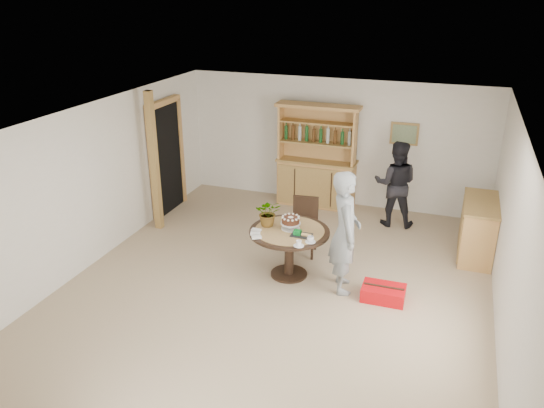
{
  "coord_description": "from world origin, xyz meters",
  "views": [
    {
      "loc": [
        2.2,
        -6.42,
        4.12
      ],
      "look_at": [
        -0.28,
        0.56,
        1.05
      ],
      "focal_mm": 35.0,
      "sensor_mm": 36.0,
      "label": 1
    }
  ],
  "objects_px": {
    "dining_table": "(289,239)",
    "dining_chair": "(304,222)",
    "teen_boy": "(345,232)",
    "red_suitcase": "(383,293)",
    "hutch": "(317,172)",
    "sideboard": "(478,229)",
    "adult_person": "(395,184)"
  },
  "relations": [
    {
      "from": "dining_chair",
      "to": "red_suitcase",
      "type": "distance_m",
      "value": 1.85
    },
    {
      "from": "sideboard",
      "to": "teen_boy",
      "type": "height_order",
      "value": "teen_boy"
    },
    {
      "from": "red_suitcase",
      "to": "sideboard",
      "type": "bearing_deg",
      "value": 55.97
    },
    {
      "from": "adult_person",
      "to": "dining_chair",
      "type": "bearing_deg",
      "value": 46.95
    },
    {
      "from": "sideboard",
      "to": "adult_person",
      "type": "xyz_separation_m",
      "value": [
        -1.45,
        0.78,
        0.32
      ]
    },
    {
      "from": "sideboard",
      "to": "red_suitcase",
      "type": "relative_size",
      "value": 2.08
    },
    {
      "from": "teen_boy",
      "to": "adult_person",
      "type": "height_order",
      "value": "teen_boy"
    },
    {
      "from": "dining_chair",
      "to": "teen_boy",
      "type": "bearing_deg",
      "value": -53.91
    },
    {
      "from": "adult_person",
      "to": "teen_boy",
      "type": "bearing_deg",
      "value": 76.23
    },
    {
      "from": "sideboard",
      "to": "adult_person",
      "type": "relative_size",
      "value": 0.79
    },
    {
      "from": "dining_table",
      "to": "red_suitcase",
      "type": "height_order",
      "value": "dining_table"
    },
    {
      "from": "hutch",
      "to": "dining_table",
      "type": "xyz_separation_m",
      "value": [
        0.36,
        -2.88,
        -0.08
      ]
    },
    {
      "from": "teen_boy",
      "to": "red_suitcase",
      "type": "relative_size",
      "value": 2.99
    },
    {
      "from": "sideboard",
      "to": "hutch",
      "type": "bearing_deg",
      "value": 157.79
    },
    {
      "from": "dining_chair",
      "to": "adult_person",
      "type": "height_order",
      "value": "adult_person"
    },
    {
      "from": "hutch",
      "to": "sideboard",
      "type": "distance_m",
      "value": 3.29
    },
    {
      "from": "dining_chair",
      "to": "red_suitcase",
      "type": "xyz_separation_m",
      "value": [
        1.48,
        -1.03,
        -0.43
      ]
    },
    {
      "from": "dining_table",
      "to": "teen_boy",
      "type": "height_order",
      "value": "teen_boy"
    },
    {
      "from": "sideboard",
      "to": "dining_table",
      "type": "bearing_deg",
      "value": -148.46
    },
    {
      "from": "dining_table",
      "to": "dining_chair",
      "type": "relative_size",
      "value": 1.27
    },
    {
      "from": "sideboard",
      "to": "red_suitcase",
      "type": "xyz_separation_m",
      "value": [
        -1.21,
        -1.85,
        -0.37
      ]
    },
    {
      "from": "sideboard",
      "to": "dining_chair",
      "type": "relative_size",
      "value": 1.33
    },
    {
      "from": "teen_boy",
      "to": "adult_person",
      "type": "xyz_separation_m",
      "value": [
        0.38,
        2.52,
        -0.11
      ]
    },
    {
      "from": "dining_chair",
      "to": "hutch",
      "type": "bearing_deg",
      "value": 93.06
    },
    {
      "from": "teen_boy",
      "to": "red_suitcase",
      "type": "bearing_deg",
      "value": -118.24
    },
    {
      "from": "dining_chair",
      "to": "adult_person",
      "type": "bearing_deg",
      "value": 45.48
    },
    {
      "from": "hutch",
      "to": "dining_table",
      "type": "height_order",
      "value": "hutch"
    },
    {
      "from": "hutch",
      "to": "sideboard",
      "type": "relative_size",
      "value": 1.62
    },
    {
      "from": "adult_person",
      "to": "red_suitcase",
      "type": "height_order",
      "value": "adult_person"
    },
    {
      "from": "teen_boy",
      "to": "dining_table",
      "type": "bearing_deg",
      "value": 64.61
    },
    {
      "from": "dining_chair",
      "to": "teen_boy",
      "type": "distance_m",
      "value": 1.32
    },
    {
      "from": "teen_boy",
      "to": "red_suitcase",
      "type": "height_order",
      "value": "teen_boy"
    }
  ]
}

